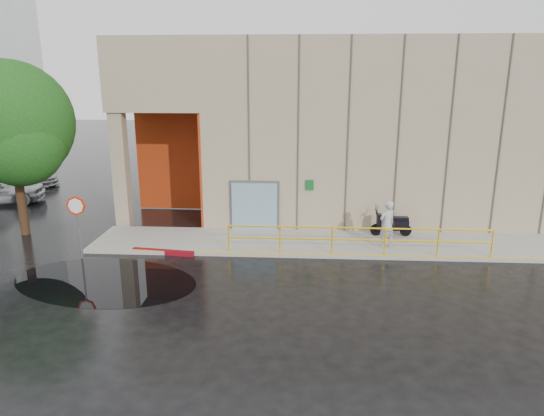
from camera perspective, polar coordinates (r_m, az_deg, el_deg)
The scene contains 11 objects.
ground at distance 15.26m, azimuth -4.93°, elevation -9.79°, with size 120.00×120.00×0.00m, color black.
sidewalk at distance 19.34m, azimuth 8.85°, elevation -4.16°, with size 20.00×3.00×0.15m, color gray.
building at distance 24.94m, azimuth 10.45°, elevation 9.84°, with size 20.00×10.17×8.00m.
guardrail at distance 17.91m, azimuth 10.12°, elevation -3.77°, with size 9.56×0.06×1.03m.
person at distance 18.70m, azimuth 13.38°, elevation -1.89°, with size 0.67×0.44×1.83m, color #AFAEB4.
scooter at distance 20.20m, azimuth 13.95°, elevation -1.18°, with size 1.67×0.53×1.29m.
stop_sign at distance 18.63m, azimuth -21.99°, elevation -0.54°, with size 0.71×0.10×2.35m.
red_curb at distance 18.64m, azimuth -12.67°, elevation -5.07°, with size 2.40×0.18×0.18m, color maroon.
puddle at distance 16.86m, azimuth -19.07°, elevation -8.09°, with size 6.21×3.82×0.01m, color black.
car_c at distance 33.17m, azimuth -26.89°, elevation 3.41°, with size 1.63×4.02×1.17m, color #AFB1B6.
tree_near at distance 21.95m, azimuth -28.21°, elevation 8.34°, with size 4.89×4.89×7.12m.
Camera 1 is at (2.11, -13.67, 6.43)m, focal length 32.00 mm.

